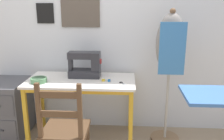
{
  "coord_description": "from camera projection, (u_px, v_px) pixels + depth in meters",
  "views": [
    {
      "loc": [
        0.49,
        -2.24,
        1.54
      ],
      "look_at": [
        0.34,
        0.26,
        0.83
      ],
      "focal_mm": 40.0,
      "sensor_mm": 36.0,
      "label": 1
    }
  ],
  "objects": [
    {
      "name": "wall_back",
      "position": [
        85.0,
        24.0,
        2.87
      ],
      "size": [
        10.0,
        0.07,
        2.55
      ],
      "color": "silver",
      "rests_on": "ground_plane"
    },
    {
      "name": "sewing_table",
      "position": [
        81.0,
        87.0,
        2.69
      ],
      "size": [
        1.16,
        0.57,
        0.71
      ],
      "color": "silver",
      "rests_on": "ground_plane"
    },
    {
      "name": "sewing_machine",
      "position": [
        86.0,
        65.0,
        2.74
      ],
      "size": [
        0.36,
        0.18,
        0.3
      ],
      "color": "#28282D",
      "rests_on": "sewing_table"
    },
    {
      "name": "fabric_bowl",
      "position": [
        39.0,
        80.0,
        2.58
      ],
      "size": [
        0.17,
        0.17,
        0.05
      ],
      "color": "#56895B",
      "rests_on": "sewing_table"
    },
    {
      "name": "scissors",
      "position": [
        122.0,
        83.0,
        2.56
      ],
      "size": [
        0.09,
        0.12,
        0.01
      ],
      "color": "silver",
      "rests_on": "sewing_table"
    },
    {
      "name": "thread_spool_near_machine",
      "position": [
        103.0,
        80.0,
        2.62
      ],
      "size": [
        0.04,
        0.04,
        0.03
      ],
      "color": "yellow",
      "rests_on": "sewing_table"
    },
    {
      "name": "thread_spool_mid_table",
      "position": [
        109.0,
        80.0,
        2.61
      ],
      "size": [
        0.04,
        0.04,
        0.04
      ],
      "color": "#2875C1",
      "rests_on": "sewing_table"
    },
    {
      "name": "wooden_chair",
      "position": [
        65.0,
        131.0,
        2.22
      ],
      "size": [
        0.4,
        0.38,
        0.9
      ],
      "color": "#513823",
      "rests_on": "ground_plane"
    },
    {
      "name": "filing_cabinet",
      "position": [
        9.0,
        108.0,
        2.91
      ],
      "size": [
        0.41,
        0.54,
        0.65
      ],
      "color": "#4C4C51",
      "rests_on": "ground_plane"
    },
    {
      "name": "dress_form",
      "position": [
        170.0,
        52.0,
        2.58
      ],
      "size": [
        0.32,
        0.32,
        1.46
      ],
      "color": "#846647",
      "rests_on": "ground_plane"
    }
  ]
}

